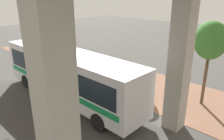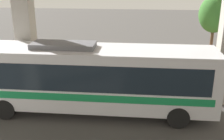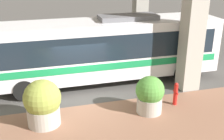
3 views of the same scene
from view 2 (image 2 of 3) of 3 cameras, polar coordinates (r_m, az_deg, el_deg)
ground_plane at (r=16.30m, az=2.34°, el=-4.75°), size 80.00×80.00×0.00m
sidewalk_strip at (r=19.08m, az=2.91°, el=-1.10°), size 6.00×40.00×0.02m
bus at (r=13.55m, az=-4.63°, el=-1.17°), size 2.57×11.92×3.51m
fire_hydrant at (r=17.64m, az=-10.05°, el=-1.22°), size 0.38×0.18×1.09m
planter_front at (r=16.99m, az=8.97°, el=-0.57°), size 1.45×1.45×1.89m
planter_middle at (r=17.51m, az=-5.51°, el=-0.21°), size 1.21×1.21×1.64m
street_tree_near at (r=18.71m, az=20.13°, el=10.53°), size 1.93×1.93×5.36m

